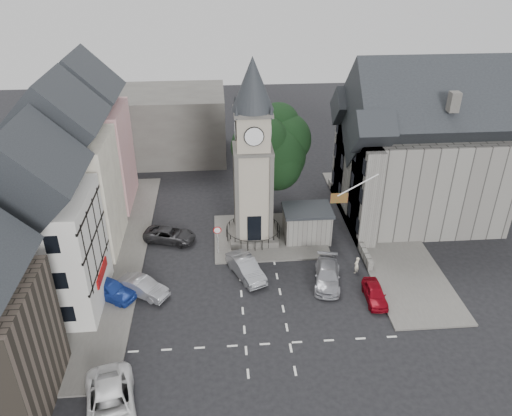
{
  "coord_description": "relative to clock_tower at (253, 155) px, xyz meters",
  "views": [
    {
      "loc": [
        -2.77,
        -30.41,
        24.44
      ],
      "look_at": [
        0.03,
        5.0,
        4.74
      ],
      "focal_mm": 35.0,
      "sensor_mm": 36.0,
      "label": 1
    }
  ],
  "objects": [
    {
      "name": "stone_shelter",
      "position": [
        4.8,
        -0.49,
        -6.57
      ],
      "size": [
        4.3,
        3.3,
        3.08
      ],
      "color": "slate",
      "rests_on": "ground"
    },
    {
      "name": "terrace_pink",
      "position": [
        -15.5,
        8.01,
        -1.54
      ],
      "size": [
        8.1,
        7.6,
        12.8
      ],
      "color": "#CD918D",
      "rests_on": "ground"
    },
    {
      "name": "car_west_silver",
      "position": [
        -9.01,
        -7.46,
        -7.43
      ],
      "size": [
        4.32,
        3.45,
        1.38
      ],
      "primitive_type": "imported",
      "rotation": [
        0.0,
        0.0,
        1.01
      ],
      "color": "#96979E",
      "rests_on": "ground"
    },
    {
      "name": "east_boundary_wall",
      "position": [
        9.2,
        2.01,
        -7.67
      ],
      "size": [
        0.4,
        16.0,
        0.9
      ],
      "primitive_type": "cube",
      "color": "slate",
      "rests_on": "ground"
    },
    {
      "name": "car_island_silver",
      "position": [
        -1.0,
        -5.71,
        -7.36
      ],
      "size": [
        3.3,
        4.86,
        1.51
      ],
      "primitive_type": "imported",
      "rotation": [
        0.0,
        0.0,
        0.41
      ],
      "color": "gray",
      "rests_on": "ground"
    },
    {
      "name": "clock_tower",
      "position": [
        0.0,
        0.0,
        0.0
      ],
      "size": [
        4.86,
        4.86,
        16.25
      ],
      "color": "#4C4944",
      "rests_on": "ground"
    },
    {
      "name": "car_west_blue",
      "position": [
        -11.5,
        -7.54,
        -7.37
      ],
      "size": [
        4.66,
        3.77,
        1.49
      ],
      "primitive_type": "imported",
      "rotation": [
        0.0,
        0.0,
        1.03
      ],
      "color": "#1C3A9C",
      "rests_on": "ground"
    },
    {
      "name": "flagpole",
      "position": [
        8.0,
        -3.99,
        -1.12
      ],
      "size": [
        3.68,
        0.1,
        2.74
      ],
      "color": "white",
      "rests_on": "ground"
    },
    {
      "name": "car_east_red",
      "position": [
        8.5,
        -9.51,
        -7.51
      ],
      "size": [
        1.57,
        3.63,
        1.22
      ],
      "primitive_type": "imported",
      "rotation": [
        0.0,
        0.0,
        -0.04
      ],
      "color": "maroon",
      "rests_on": "ground"
    },
    {
      "name": "van_sw_white",
      "position": [
        -9.5,
        -18.48,
        -7.28
      ],
      "size": [
        4.03,
        6.51,
        1.68
      ],
      "primitive_type": "imported",
      "rotation": [
        0.0,
        0.0,
        0.22
      ],
      "color": "silver",
      "rests_on": "ground"
    },
    {
      "name": "pedestrian",
      "position": [
        8.0,
        -5.99,
        -7.38
      ],
      "size": [
        0.64,
        0.63,
        1.49
      ],
      "primitive_type": "imported",
      "rotation": [
        0.0,
        0.0,
        3.89
      ],
      "color": "beige",
      "rests_on": "ground"
    },
    {
      "name": "ground",
      "position": [
        0.0,
        -7.99,
        -8.12
      ],
      "size": [
        120.0,
        120.0,
        0.0
      ],
      "primitive_type": "plane",
      "color": "black",
      "rests_on": "ground"
    },
    {
      "name": "car_west_grey",
      "position": [
        -7.5,
        0.01,
        -7.48
      ],
      "size": [
        5.02,
        3.33,
        1.28
      ],
      "primitive_type": "imported",
      "rotation": [
        0.0,
        0.0,
        1.29
      ],
      "color": "#2B2B2D",
      "rests_on": "ground"
    },
    {
      "name": "terrace_cream",
      "position": [
        -15.5,
        0.01,
        -1.54
      ],
      "size": [
        8.1,
        7.6,
        12.8
      ],
      "color": "beige",
      "rests_on": "ground"
    },
    {
      "name": "car_island_east",
      "position": [
        5.36,
        -7.12,
        -7.42
      ],
      "size": [
        2.87,
        5.11,
        1.4
      ],
      "primitive_type": "imported",
      "rotation": [
        0.0,
        0.0,
        -0.2
      ],
      "color": "#9FA0A7",
      "rests_on": "ground"
    },
    {
      "name": "pavement_west",
      "position": [
        -12.5,
        -1.99,
        -8.05
      ],
      "size": [
        6.0,
        30.0,
        0.14
      ],
      "primitive_type": "cube",
      "color": "#595651",
      "rests_on": "ground"
    },
    {
      "name": "backdrop_west",
      "position": [
        -12.0,
        20.01,
        -4.12
      ],
      "size": [
        20.0,
        10.0,
        8.0
      ],
      "primitive_type": "cube",
      "color": "#4C4944",
      "rests_on": "ground"
    },
    {
      "name": "east_building",
      "position": [
        15.59,
        3.01,
        -1.86
      ],
      "size": [
        14.4,
        11.4,
        12.6
      ],
      "color": "slate",
      "rests_on": "ground"
    },
    {
      "name": "warning_sign_post",
      "position": [
        -3.2,
        -2.56,
        -6.09
      ],
      "size": [
        0.7,
        0.19,
        2.85
      ],
      "color": "black",
      "rests_on": "ground"
    },
    {
      "name": "town_tree",
      "position": [
        2.0,
        5.01,
        -1.15
      ],
      "size": [
        7.2,
        7.2,
        10.8
      ],
      "color": "black",
      "rests_on": "ground"
    },
    {
      "name": "central_island",
      "position": [
        1.5,
        0.01,
        -8.04
      ],
      "size": [
        10.0,
        8.0,
        0.16
      ],
      "primitive_type": "cube",
      "color": "#595651",
      "rests_on": "ground"
    },
    {
      "name": "pavement_east",
      "position": [
        12.0,
        0.01,
        -8.05
      ],
      "size": [
        6.0,
        26.0,
        0.14
      ],
      "primitive_type": "cube",
      "color": "#595651",
      "rests_on": "ground"
    },
    {
      "name": "road_markings",
      "position": [
        0.0,
        -13.49,
        -8.12
      ],
      "size": [
        20.0,
        8.0,
        0.01
      ],
      "primitive_type": "cube",
      "color": "silver",
      "rests_on": "ground"
    },
    {
      "name": "terrace_tudor",
      "position": [
        -15.5,
        -7.99,
        -1.93
      ],
      "size": [
        8.1,
        7.6,
        12.0
      ],
      "color": "silver",
      "rests_on": "ground"
    }
  ]
}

